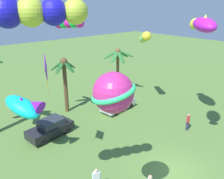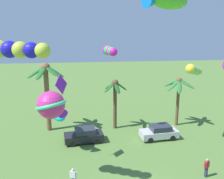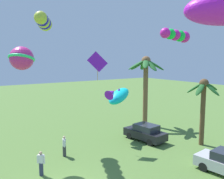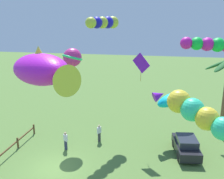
# 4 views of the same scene
# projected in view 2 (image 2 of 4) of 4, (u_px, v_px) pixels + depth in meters

# --- Properties ---
(palm_tree_0) EXTENTS (2.83, 3.04, 5.75)m
(palm_tree_0) POSITION_uv_depth(u_px,v_px,m) (115.00, 94.00, 29.93)
(palm_tree_0) COLOR brown
(palm_tree_0) RESTS_ON ground
(palm_tree_1) EXTENTS (4.08, 4.23, 7.71)m
(palm_tree_1) POSITION_uv_depth(u_px,v_px,m) (46.00, 80.00, 28.96)
(palm_tree_1) COLOR brown
(palm_tree_1) RESTS_ON ground
(palm_tree_2) EXTENTS (3.43, 3.43, 5.77)m
(palm_tree_2) POSITION_uv_depth(u_px,v_px,m) (179.00, 88.00, 30.71)
(palm_tree_2) COLOR brown
(palm_tree_2) RESTS_ON ground
(parked_car_0) EXTENTS (4.09, 2.20, 1.51)m
(parked_car_0) POSITION_uv_depth(u_px,v_px,m) (84.00, 135.00, 27.28)
(parked_car_0) COLOR black
(parked_car_0) RESTS_ON ground
(parked_car_1) EXTENTS (4.06, 2.12, 1.51)m
(parked_car_1) POSITION_uv_depth(u_px,v_px,m) (159.00, 132.00, 28.05)
(parked_car_1) COLOR #BCBCC1
(parked_car_1) RESTS_ON ground
(spectator_1) EXTENTS (0.52, 0.35, 1.59)m
(spectator_1) POSITION_uv_depth(u_px,v_px,m) (73.00, 178.00, 19.96)
(spectator_1) COLOR #38383D
(spectator_1) RESTS_ON ground
(spectator_2) EXTENTS (0.51, 0.36, 1.59)m
(spectator_2) POSITION_uv_depth(u_px,v_px,m) (207.00, 168.00, 21.32)
(spectator_2) COLOR #2D3351
(spectator_2) RESTS_ON ground
(kite_diamond_0) EXTENTS (0.85, 1.56, 2.44)m
(kite_diamond_0) POSITION_uv_depth(u_px,v_px,m) (61.00, 85.00, 21.59)
(kite_diamond_0) COLOR purple
(kite_tube_1) EXTENTS (2.48, 2.75, 1.49)m
(kite_tube_1) POSITION_uv_depth(u_px,v_px,m) (194.00, 70.00, 25.90)
(kite_tube_1) COLOR yellow
(kite_fish_3) EXTENTS (2.52, 3.62, 1.99)m
(kite_fish_3) POSITION_uv_depth(u_px,v_px,m) (58.00, 111.00, 24.88)
(kite_fish_3) COLOR #10D6DF
(kite_ball_4) EXTENTS (2.55, 2.55, 1.65)m
(kite_ball_4) POSITION_uv_depth(u_px,v_px,m) (51.00, 105.00, 15.65)
(kite_ball_4) COLOR #D52C89
(kite_tube_5) EXTENTS (4.01, 2.41, 1.16)m
(kite_tube_5) POSITION_uv_depth(u_px,v_px,m) (18.00, 50.00, 16.94)
(kite_tube_5) COLOR #BBCD3A
(kite_tube_6) EXTENTS (1.19, 3.43, 0.99)m
(kite_tube_6) POSITION_uv_depth(u_px,v_px,m) (110.00, 51.00, 25.91)
(kite_tube_6) COLOR #DC1DAA
(kite_fish_7) EXTENTS (3.16, 2.40, 1.28)m
(kite_fish_7) POSITION_uv_depth(u_px,v_px,m) (167.00, 0.00, 14.85)
(kite_fish_7) COLOR #52C92D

